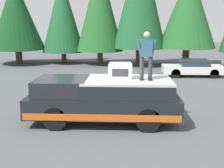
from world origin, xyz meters
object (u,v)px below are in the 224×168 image
object	(u,v)px
compressor_unit	(120,71)
person_on_truck_bed	(146,55)
parked_car_white	(193,68)
pickup_truck	(103,99)

from	to	relation	value
compressor_unit	person_on_truck_bed	size ratio (longest dim) A/B	0.50
person_on_truck_bed	parked_car_white	xyz separation A→B (m)	(9.53, -3.96, -1.97)
compressor_unit	parked_car_white	size ratio (longest dim) A/B	0.20
pickup_truck	parked_car_white	distance (m)	10.90
pickup_truck	compressor_unit	bearing A→B (deg)	-74.52
pickup_truck	compressor_unit	world-z (taller)	compressor_unit
parked_car_white	compressor_unit	bearing A→B (deg)	152.24
compressor_unit	parked_car_white	xyz separation A→B (m)	(9.25, -4.87, -1.35)
pickup_truck	compressor_unit	xyz separation A→B (m)	(0.17, -0.61, 1.05)
pickup_truck	person_on_truck_bed	distance (m)	2.27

